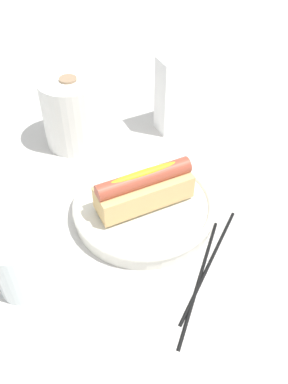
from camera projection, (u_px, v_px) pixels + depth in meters
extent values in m
plane|color=beige|center=(143.00, 208.00, 0.69)|extent=(2.40, 2.40, 0.00)
cylinder|color=silver|center=(144.00, 209.00, 0.67)|extent=(0.22, 0.22, 0.02)
torus|color=silver|center=(144.00, 204.00, 0.66)|extent=(0.23, 0.23, 0.01)
cube|color=#DBB270|center=(144.00, 192.00, 0.65)|extent=(0.16, 0.07, 0.04)
cylinder|color=#A84733|center=(144.00, 179.00, 0.63)|extent=(0.15, 0.05, 0.03)
ellipsoid|color=gold|center=(144.00, 173.00, 0.62)|extent=(0.11, 0.03, 0.01)
cylinder|color=white|center=(19.00, 265.00, 0.55)|extent=(0.07, 0.07, 0.09)
cylinder|color=silver|center=(20.00, 268.00, 0.56)|extent=(0.06, 0.06, 0.07)
cylinder|color=white|center=(73.00, 112.00, 0.78)|extent=(0.11, 0.11, 0.13)
cylinder|color=#997A5B|center=(68.00, 79.00, 0.73)|extent=(0.03, 0.03, 0.00)
cube|color=white|center=(185.00, 92.00, 0.81)|extent=(0.12, 0.06, 0.15)
cylinder|color=black|center=(210.00, 263.00, 0.61)|extent=(0.20, 0.11, 0.01)
cylinder|color=black|center=(199.00, 278.00, 0.59)|extent=(0.18, 0.13, 0.01)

